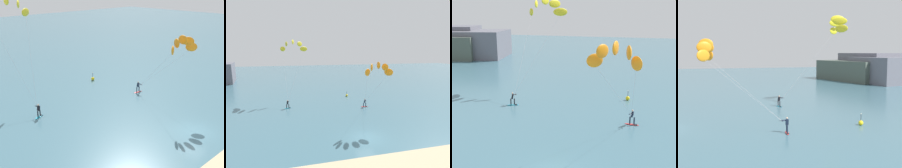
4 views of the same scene
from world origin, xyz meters
TOP-DOWN VIEW (x-y plane):
  - ground_plane at (0.00, 0.00)m, footprint 240.00×240.00m
  - kitesurfer_nearshore at (3.58, 4.97)m, footprint 4.43×8.95m
  - kitesurfer_mid_water at (-8.91, 23.35)m, footprint 6.44×10.52m
  - marker_buoy at (3.56, 21.27)m, footprint 0.56×0.56m

SIDE VIEW (x-z plane):
  - ground_plane at x=0.00m, z-range 0.00..0.00m
  - marker_buoy at x=3.56m, z-range -0.39..0.99m
  - kitesurfer_nearshore at x=3.58m, z-range 3.29..12.84m
  - kitesurfer_mid_water at x=-8.91m, z-range 5.08..18.77m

